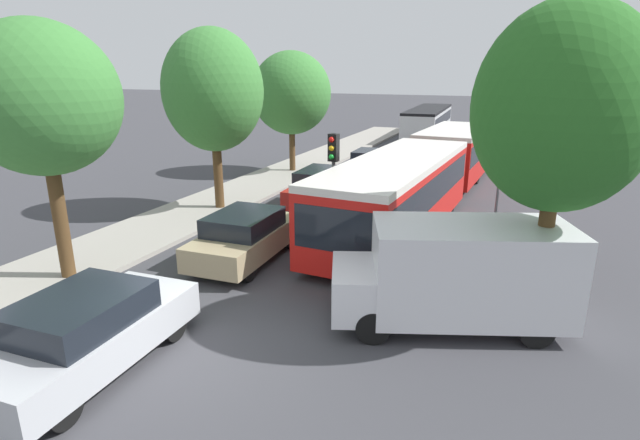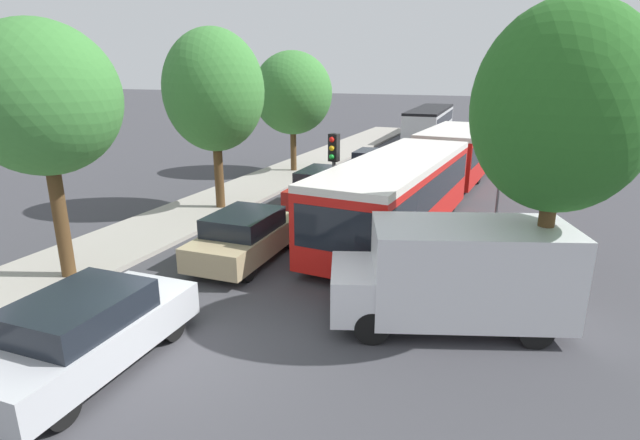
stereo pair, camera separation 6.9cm
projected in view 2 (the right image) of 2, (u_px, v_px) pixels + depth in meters
ground_plane at (195, 359)px, 9.73m from camera, size 200.00×200.00×0.00m
kerb_strip_left at (290, 172)px, 26.88m from camera, size 3.20×43.80×0.14m
articulated_bus at (427, 171)px, 19.80m from camera, size 3.79×17.76×2.62m
city_bus_rear at (430, 121)px, 39.87m from camera, size 2.89×11.13×2.38m
queued_car_silver at (86, 332)px, 9.20m from camera, size 2.00×4.46×1.53m
queued_car_tan at (246, 236)px, 14.54m from camera, size 1.92×4.29×1.47m
queued_car_red at (324, 187)px, 20.35m from camera, size 2.00×4.46×1.53m
queued_car_navy at (371, 163)px, 26.10m from camera, size 1.76×3.92×1.35m
white_van at (458, 273)px, 10.67m from camera, size 5.36×3.53×2.31m
traffic_light at (334, 161)px, 16.39m from camera, size 0.35×0.38×3.40m
no_entry_sign at (498, 190)px, 15.15m from camera, size 0.70×0.08×2.82m
direction_sign_post at (561, 168)px, 15.01m from camera, size 0.26×1.39×3.60m
tree_left_near at (42, 100)px, 12.00m from camera, size 3.73×3.73×6.59m
tree_left_mid at (214, 91)px, 18.59m from camera, size 3.77×3.77×6.90m
tree_left_far at (293, 93)px, 25.84m from camera, size 4.11×4.11×6.31m
tree_right_near at (565, 114)px, 9.67m from camera, size 3.46×3.46×6.74m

